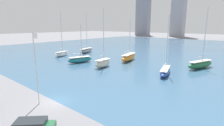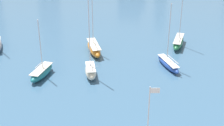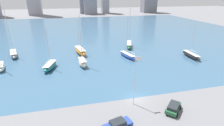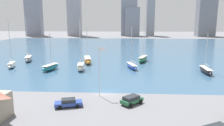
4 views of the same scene
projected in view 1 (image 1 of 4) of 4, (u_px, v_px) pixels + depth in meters
name	position (u px, v px, depth m)	size (l,w,h in m)	color
ground_plane	(56.00, 102.00, 25.77)	(500.00, 500.00, 0.00)	slate
harbor_water	(195.00, 51.00, 77.99)	(180.00, 140.00, 0.00)	#385B7A
flag_pole	(36.00, 66.00, 23.86)	(1.24, 0.14, 10.21)	silver
distant_city_skyline	(214.00, 11.00, 156.35)	(179.89, 17.32, 73.71)	slate
sailboat_blue	(165.00, 71.00, 39.83)	(4.25, 8.93, 13.28)	#284CA8
sailboat_teal	(80.00, 59.00, 52.76)	(4.39, 8.07, 11.38)	#1E757F
sailboat_cream	(103.00, 63.00, 46.71)	(2.83, 6.23, 15.32)	beige
sailboat_orange	(129.00, 57.00, 55.48)	(4.53, 9.99, 12.86)	orange
sailboat_white	(62.00, 54.00, 63.74)	(3.79, 7.06, 15.61)	white
sailboat_green	(200.00, 64.00, 45.70)	(5.15, 9.91, 15.56)	#236B3D
sailboat_gray	(86.00, 50.00, 71.87)	(4.69, 9.06, 16.30)	gray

